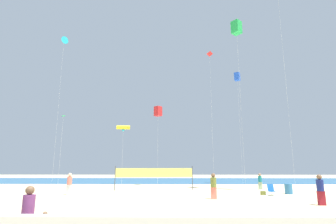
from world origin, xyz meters
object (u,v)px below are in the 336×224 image
(kite_yellow_tube, at_px, (123,128))
(kite_green_diamond, at_px, (63,119))
(trash_barrel, at_px, (289,189))
(kite_cyan_delta, at_px, (64,41))
(beachgoer_olive_shirt, at_px, (213,185))
(volleyball_net, at_px, (154,174))
(kite_red_box, at_px, (158,111))
(kite_blue_box, at_px, (237,77))
(beachgoer_teal_shirt, at_px, (260,181))
(kite_red_diamond, at_px, (210,56))
(folding_beach_chair, at_px, (271,189))
(beachgoer_coral_shirt, at_px, (69,183))
(kite_green_box, at_px, (236,28))
(mother_figure, at_px, (28,211))
(beachgoer_navy_shirt, at_px, (320,189))
(beach_handbag, at_px, (263,193))

(kite_yellow_tube, distance_m, kite_green_diamond, 8.17)
(trash_barrel, bearing_deg, kite_cyan_delta, 159.74)
(kite_green_diamond, bearing_deg, beachgoer_olive_shirt, -32.17)
(trash_barrel, height_order, volleyball_net, volleyball_net)
(beachgoer_olive_shirt, height_order, kite_red_box, kite_red_box)
(beachgoer_olive_shirt, bearing_deg, kite_blue_box, -83.78)
(beachgoer_teal_shirt, distance_m, kite_red_diamond, 17.28)
(folding_beach_chair, relative_size, kite_red_box, 0.09)
(volleyball_net, height_order, kite_blue_box, kite_blue_box)
(kite_green_diamond, bearing_deg, beachgoer_coral_shirt, -60.47)
(kite_green_diamond, bearing_deg, kite_green_box, -5.48)
(beachgoer_coral_shirt, relative_size, kite_yellow_tube, 0.23)
(beachgoer_teal_shirt, xyz_separation_m, volleyball_net, (-11.06, -1.20, 0.75))
(volleyball_net, bearing_deg, kite_blue_box, 41.09)
(kite_red_diamond, bearing_deg, mother_figure, -111.64)
(trash_barrel, distance_m, volleyball_net, 12.56)
(beachgoer_coral_shirt, distance_m, kite_yellow_tube, 14.19)
(mother_figure, distance_m, beachgoer_olive_shirt, 13.74)
(beachgoer_coral_shirt, relative_size, folding_beach_chair, 2.04)
(folding_beach_chair, relative_size, kite_blue_box, 0.06)
(beachgoer_coral_shirt, xyz_separation_m, beachgoer_olive_shirt, (11.90, -3.02, 0.03))
(beachgoer_coral_shirt, bearing_deg, kite_yellow_tube, 154.19)
(kite_red_diamond, bearing_deg, kite_green_diamond, -169.25)
(mother_figure, relative_size, beachgoer_olive_shirt, 0.92)
(mother_figure, xyz_separation_m, beachgoer_teal_shirt, (13.94, 19.98, -0.04))
(mother_figure, distance_m, trash_barrel, 21.17)
(mother_figure, bearing_deg, kite_yellow_tube, 87.74)
(beachgoer_navy_shirt, relative_size, kite_green_box, 0.10)
(kite_red_box, bearing_deg, kite_green_box, -32.78)
(kite_red_diamond, distance_m, kite_cyan_delta, 19.97)
(kite_yellow_tube, bearing_deg, kite_cyan_delta, -163.04)
(beachgoer_coral_shirt, bearing_deg, folding_beach_chair, 73.21)
(beachgoer_teal_shirt, xyz_separation_m, kite_yellow_tube, (-15.92, 6.76, 6.66))
(volleyball_net, xyz_separation_m, kite_red_box, (-0.06, 6.62, 7.88))
(beachgoer_coral_shirt, height_order, beachgoer_teal_shirt, beachgoer_coral_shirt)
(kite_blue_box, relative_size, kite_cyan_delta, 0.81)
(mother_figure, height_order, kite_blue_box, kite_blue_box)
(trash_barrel, xyz_separation_m, kite_green_box, (-2.62, 4.25, 17.72))
(kite_green_diamond, relative_size, kite_cyan_delta, 0.42)
(folding_beach_chair, height_order, beach_handbag, folding_beach_chair)
(trash_barrel, height_order, kite_yellow_tube, kite_yellow_tube)
(kite_yellow_tube, height_order, kite_red_diamond, kite_red_diamond)
(folding_beach_chair, bearing_deg, beachgoer_coral_shirt, -150.67)
(kite_red_diamond, distance_m, kite_blue_box, 6.34)
(volleyball_net, xyz_separation_m, kite_green_box, (9.33, 0.57, 16.52))
(trash_barrel, distance_m, kite_blue_box, 20.31)
(beachgoer_teal_shirt, xyz_separation_m, beachgoer_navy_shirt, (0.02, -11.73, 0.11))
(volleyball_net, xyz_separation_m, kite_green_diamond, (-10.94, 2.52, 6.16))
(beachgoer_coral_shirt, height_order, kite_yellow_tube, kite_yellow_tube)
(beachgoer_olive_shirt, bearing_deg, beachgoer_teal_shirt, -98.60)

